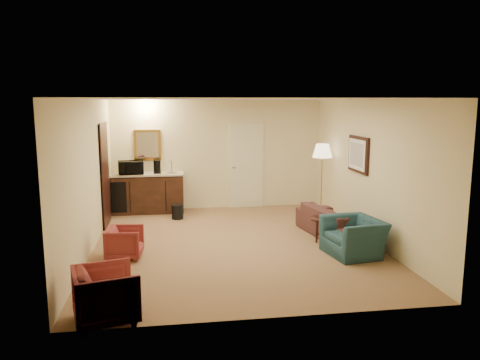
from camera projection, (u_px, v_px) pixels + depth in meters
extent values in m
plane|color=#866244|center=(235.00, 244.00, 8.52)|extent=(6.00, 6.00, 0.00)
cube|color=beige|center=(218.00, 154.00, 11.23)|extent=(5.00, 0.02, 2.60)
cube|color=beige|center=(89.00, 176.00, 7.94)|extent=(0.02, 6.00, 2.60)
cube|color=beige|center=(368.00, 170.00, 8.66)|extent=(0.02, 6.00, 2.60)
cube|color=white|center=(234.00, 99.00, 8.09)|extent=(5.00, 6.00, 0.02)
cube|color=beige|center=(247.00, 165.00, 11.35)|extent=(0.82, 0.06, 2.05)
cube|color=black|center=(105.00, 175.00, 9.64)|extent=(0.06, 0.98, 2.10)
cube|color=gold|center=(147.00, 145.00, 10.92)|extent=(0.62, 0.04, 0.72)
cube|color=black|center=(358.00, 154.00, 9.01)|extent=(0.06, 0.90, 0.70)
cube|color=#3D1F13|center=(148.00, 193.00, 10.86)|extent=(1.64, 0.58, 0.92)
imported|color=black|center=(335.00, 218.00, 8.88)|extent=(0.88, 2.00, 0.76)
imported|color=#1B3B45|center=(354.00, 231.00, 7.85)|extent=(0.77, 1.04, 0.83)
imported|color=maroon|center=(125.00, 241.00, 7.70)|extent=(0.57, 0.61, 0.58)
imported|color=maroon|center=(106.00, 292.00, 5.45)|extent=(0.81, 0.85, 0.72)
cube|color=black|center=(330.00, 229.00, 8.65)|extent=(0.90, 0.73, 0.45)
cube|color=#AF8E3A|center=(322.00, 180.00, 10.41)|extent=(0.51, 0.51, 1.65)
cylinder|color=black|center=(177.00, 212.00, 10.30)|extent=(0.31, 0.31, 0.32)
imported|color=black|center=(131.00, 166.00, 10.63)|extent=(0.59, 0.39, 0.37)
cylinder|color=black|center=(157.00, 167.00, 10.76)|extent=(0.21, 0.21, 0.31)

